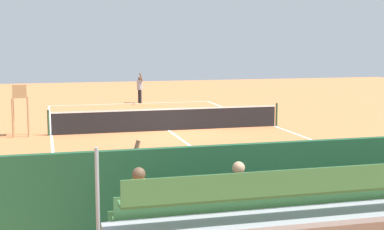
% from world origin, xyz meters
% --- Properties ---
extents(ground_plane, '(60.00, 60.00, 0.00)m').
position_xyz_m(ground_plane, '(0.00, 0.00, 0.00)').
color(ground_plane, '#D17542').
extents(court_line_markings, '(10.10, 22.20, 0.01)m').
position_xyz_m(court_line_markings, '(0.00, -0.04, 0.00)').
color(court_line_markings, white).
rests_on(court_line_markings, ground).
extents(tennis_net, '(10.30, 0.10, 1.07)m').
position_xyz_m(tennis_net, '(0.00, 0.00, 0.50)').
color(tennis_net, black).
rests_on(tennis_net, ground).
extents(backdrop_wall, '(18.00, 0.16, 2.00)m').
position_xyz_m(backdrop_wall, '(0.00, 14.00, 1.00)').
color(backdrop_wall, '#1E4C2D').
rests_on(backdrop_wall, ground).
extents(bleacher_stand, '(9.06, 2.40, 2.35)m').
position_xyz_m(bleacher_stand, '(0.10, 15.33, 0.92)').
color(bleacher_stand, '#9EA0A5').
rests_on(bleacher_stand, ground).
extents(umpire_chair, '(0.67, 0.67, 2.14)m').
position_xyz_m(umpire_chair, '(6.20, -0.09, 1.31)').
color(umpire_chair, '#A88456').
rests_on(umpire_chair, ground).
extents(equipment_bag, '(0.90, 0.36, 0.36)m').
position_xyz_m(equipment_bag, '(-1.04, 13.40, 0.18)').
color(equipment_bag, black).
rests_on(equipment_bag, ground).
extents(tennis_player, '(0.44, 0.56, 1.93)m').
position_xyz_m(tennis_player, '(-0.60, -11.15, 1.02)').
color(tennis_player, black).
rests_on(tennis_player, ground).
extents(tennis_racket, '(0.55, 0.47, 0.03)m').
position_xyz_m(tennis_racket, '(-0.28, -10.71, 0.01)').
color(tennis_racket, black).
rests_on(tennis_racket, ground).
extents(tennis_ball_near, '(0.07, 0.07, 0.07)m').
position_xyz_m(tennis_ball_near, '(-1.17, -9.34, 0.03)').
color(tennis_ball_near, '#CCDB33').
rests_on(tennis_ball_near, ground).
extents(tennis_ball_far, '(0.07, 0.07, 0.07)m').
position_xyz_m(tennis_ball_far, '(-0.59, -9.70, 0.03)').
color(tennis_ball_far, '#CCDB33').
rests_on(tennis_ball_far, ground).
extents(line_judge, '(0.38, 0.54, 1.93)m').
position_xyz_m(line_judge, '(3.50, 12.86, 1.02)').
color(line_judge, '#232328').
rests_on(line_judge, ground).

